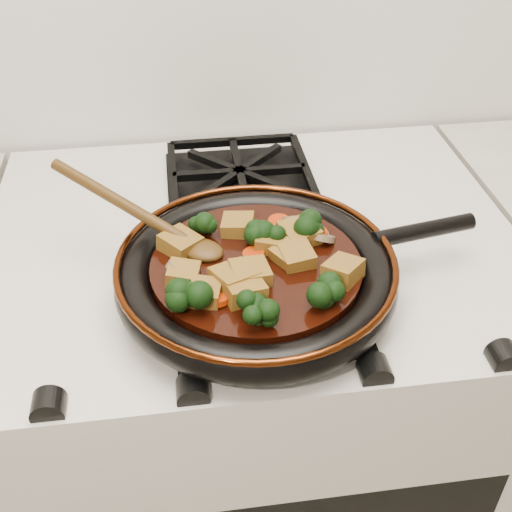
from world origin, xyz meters
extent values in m
cube|color=beige|center=(0.00, 1.69, 0.45)|extent=(0.76, 0.60, 0.90)
cylinder|color=black|center=(-0.01, 1.55, 0.93)|extent=(0.31, 0.31, 0.01)
torus|color=black|center=(-0.01, 1.55, 0.94)|extent=(0.34, 0.34, 0.04)
torus|color=#4A1E0A|center=(-0.01, 1.55, 0.96)|extent=(0.34, 0.34, 0.01)
cylinder|color=black|center=(0.21, 1.59, 0.96)|extent=(0.14, 0.05, 0.02)
cylinder|color=black|center=(-0.01, 1.55, 0.95)|extent=(0.25, 0.25, 0.02)
cube|color=brown|center=(-0.04, 1.52, 0.97)|extent=(0.06, 0.06, 0.03)
cube|color=brown|center=(0.04, 1.55, 0.97)|extent=(0.04, 0.05, 0.03)
cube|color=brown|center=(0.01, 1.58, 0.97)|extent=(0.05, 0.05, 0.03)
cube|color=brown|center=(0.05, 1.59, 0.97)|extent=(0.05, 0.06, 0.03)
cube|color=brown|center=(-0.03, 1.62, 0.97)|extent=(0.05, 0.05, 0.02)
cube|color=brown|center=(-0.08, 1.50, 0.97)|extent=(0.04, 0.05, 0.02)
cube|color=brown|center=(0.08, 1.51, 0.97)|extent=(0.06, 0.06, 0.03)
cube|color=brown|center=(-0.02, 1.52, 0.97)|extent=(0.05, 0.05, 0.03)
cube|color=brown|center=(-0.10, 1.53, 0.97)|extent=(0.05, 0.04, 0.02)
cube|color=brown|center=(0.03, 1.55, 0.97)|extent=(0.05, 0.05, 0.02)
cube|color=brown|center=(-0.03, 1.50, 0.97)|extent=(0.05, 0.05, 0.03)
cube|color=brown|center=(-0.10, 1.59, 0.97)|extent=(0.06, 0.06, 0.03)
cylinder|color=#AA2704|center=(0.03, 1.62, 0.96)|extent=(0.03, 0.03, 0.01)
cylinder|color=#AA2704|center=(0.07, 1.59, 0.96)|extent=(0.03, 0.03, 0.01)
cylinder|color=#AA2704|center=(-0.07, 1.49, 0.96)|extent=(0.03, 0.03, 0.01)
cylinder|color=#AA2704|center=(-0.01, 1.56, 0.96)|extent=(0.03, 0.03, 0.01)
cylinder|color=brown|center=(0.05, 1.62, 0.97)|extent=(0.04, 0.03, 0.03)
cylinder|color=brown|center=(0.07, 1.59, 0.97)|extent=(0.04, 0.04, 0.02)
cylinder|color=brown|center=(-0.11, 1.54, 0.97)|extent=(0.04, 0.04, 0.03)
cylinder|color=brown|center=(0.08, 1.58, 0.97)|extent=(0.04, 0.04, 0.02)
ellipsoid|color=#432A0E|center=(-0.08, 1.58, 0.96)|extent=(0.07, 0.07, 0.02)
cylinder|color=#432A0E|center=(-0.16, 1.64, 1.00)|extent=(0.02, 0.02, 0.23)
camera|label=1|loc=(-0.10, 0.95, 1.44)|focal=45.00mm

